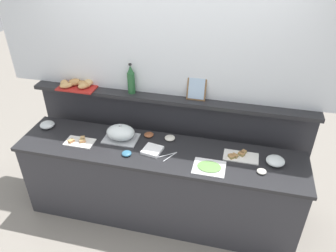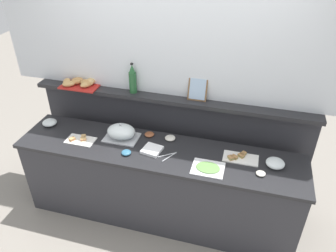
% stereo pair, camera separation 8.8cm
% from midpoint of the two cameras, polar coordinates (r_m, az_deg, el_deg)
% --- Properties ---
extents(ground_plane, '(12.00, 12.00, 0.00)m').
position_cam_midpoint_polar(ground_plane, '(4.15, 0.07, -9.05)').
color(ground_plane, gray).
extents(buffet_counter, '(2.78, 0.61, 0.88)m').
position_cam_midpoint_polar(buffet_counter, '(3.42, -2.32, -10.10)').
color(buffet_counter, '#2D2D33').
rests_on(buffet_counter, ground_plane).
extents(back_ledge_unit, '(2.91, 0.22, 1.24)m').
position_cam_midpoint_polar(back_ledge_unit, '(3.65, -0.37, -2.67)').
color(back_ledge_unit, '#2D2D33').
rests_on(back_ledge_unit, ground_plane).
extents(upper_wall_panel, '(3.51, 0.08, 1.36)m').
position_cam_midpoint_polar(upper_wall_panel, '(3.11, -0.34, 16.96)').
color(upper_wall_panel, silver).
rests_on(upper_wall_panel, back_ledge_unit).
extents(sandwich_platter_side, '(0.32, 0.17, 0.04)m').
position_cam_midpoint_polar(sandwich_platter_side, '(3.11, 11.58, -5.14)').
color(sandwich_platter_side, white).
rests_on(sandwich_platter_side, buffet_counter).
extents(sandwich_platter_front, '(0.29, 0.17, 0.04)m').
position_cam_midpoint_polar(sandwich_platter_front, '(3.36, -15.83, -2.61)').
color(sandwich_platter_front, white).
rests_on(sandwich_platter_front, buffet_counter).
extents(cold_cuts_platter, '(0.28, 0.23, 0.02)m').
position_cam_midpoint_polar(cold_cuts_platter, '(2.95, 6.30, -7.11)').
color(cold_cuts_platter, white).
rests_on(cold_cuts_platter, buffet_counter).
extents(serving_cloche, '(0.34, 0.24, 0.17)m').
position_cam_midpoint_polar(serving_cloche, '(3.28, -8.98, -1.20)').
color(serving_cloche, '#B7BABF').
rests_on(serving_cloche, buffet_counter).
extents(glass_bowl_large, '(0.17, 0.17, 0.07)m').
position_cam_midpoint_polar(glass_bowl_large, '(3.10, 17.34, -5.83)').
color(glass_bowl_large, silver).
rests_on(glass_bowl_large, buffet_counter).
extents(glass_bowl_medium, '(0.15, 0.15, 0.06)m').
position_cam_midpoint_polar(glass_bowl_medium, '(3.69, -20.85, 0.17)').
color(glass_bowl_medium, silver).
rests_on(glass_bowl_medium, buffet_counter).
extents(condiment_bowl_cream, '(0.10, 0.10, 0.03)m').
position_cam_midpoint_polar(condiment_bowl_cream, '(3.33, -4.09, -1.52)').
color(condiment_bowl_cream, brown).
rests_on(condiment_bowl_cream, buffet_counter).
extents(condiment_bowl_dark, '(0.09, 0.09, 0.03)m').
position_cam_midpoint_polar(condiment_bowl_dark, '(3.10, -8.00, -4.74)').
color(condiment_bowl_dark, teal).
rests_on(condiment_bowl_dark, buffet_counter).
extents(condiment_bowl_red, '(0.10, 0.10, 0.04)m').
position_cam_midpoint_polar(condiment_bowl_red, '(3.27, -0.44, -2.09)').
color(condiment_bowl_red, silver).
rests_on(condiment_bowl_red, buffet_counter).
extents(condiment_bowl_teal, '(0.08, 0.08, 0.03)m').
position_cam_midpoint_polar(condiment_bowl_teal, '(2.98, 15.12, -7.60)').
color(condiment_bowl_teal, silver).
rests_on(condiment_bowl_teal, buffet_counter).
extents(serving_tongs, '(0.15, 0.17, 0.01)m').
position_cam_midpoint_polar(serving_tongs, '(3.06, -0.61, -5.19)').
color(serving_tongs, '#B7BABF').
rests_on(serving_tongs, buffet_counter).
extents(napkin_stack, '(0.20, 0.20, 0.03)m').
position_cam_midpoint_polar(napkin_stack, '(3.12, -3.54, -4.22)').
color(napkin_stack, white).
rests_on(napkin_stack, buffet_counter).
extents(wine_bottle_green, '(0.08, 0.08, 0.32)m').
position_cam_midpoint_polar(wine_bottle_green, '(3.33, -7.18, 7.93)').
color(wine_bottle_green, '#23562D').
rests_on(wine_bottle_green, back_ledge_unit).
extents(bread_basket, '(0.41, 0.26, 0.08)m').
position_cam_midpoint_polar(bread_basket, '(3.59, -16.04, 6.94)').
color(bread_basket, '#B2231E').
rests_on(bread_basket, back_ledge_unit).
extents(framed_picture, '(0.19, 0.07, 0.23)m').
position_cam_midpoint_polar(framed_picture, '(3.21, 4.19, 6.48)').
color(framed_picture, brown).
rests_on(framed_picture, back_ledge_unit).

